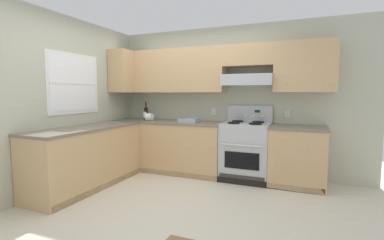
{
  "coord_description": "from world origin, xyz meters",
  "views": [
    {
      "loc": [
        1.75,
        -3.17,
        1.4
      ],
      "look_at": [
        0.15,
        0.7,
        1.0
      ],
      "focal_mm": 25.94,
      "sensor_mm": 36.0,
      "label": 1
    }
  ],
  "objects_px": {
    "stove": "(246,151)",
    "bowl": "(189,121)",
    "paper_towel_roll": "(149,117)",
    "wine_bottle": "(146,113)"
  },
  "relations": [
    {
      "from": "stove",
      "to": "bowl",
      "type": "bearing_deg",
      "value": -175.24
    },
    {
      "from": "bowl",
      "to": "paper_towel_roll",
      "type": "xyz_separation_m",
      "value": [
        -0.78,
        -0.01,
        0.04
      ]
    },
    {
      "from": "stove",
      "to": "bowl",
      "type": "distance_m",
      "value": 1.07
    },
    {
      "from": "bowl",
      "to": "paper_towel_roll",
      "type": "height_order",
      "value": "paper_towel_roll"
    },
    {
      "from": "wine_bottle",
      "to": "paper_towel_roll",
      "type": "xyz_separation_m",
      "value": [
        0.14,
        -0.12,
        -0.07
      ]
    },
    {
      "from": "wine_bottle",
      "to": "paper_towel_roll",
      "type": "relative_size",
      "value": 2.58
    },
    {
      "from": "wine_bottle",
      "to": "stove",
      "type": "bearing_deg",
      "value": -0.77
    },
    {
      "from": "paper_towel_roll",
      "to": "wine_bottle",
      "type": "bearing_deg",
      "value": 140.0
    },
    {
      "from": "bowl",
      "to": "wine_bottle",
      "type": "bearing_deg",
      "value": 173.48
    },
    {
      "from": "stove",
      "to": "paper_towel_roll",
      "type": "relative_size",
      "value": 9.03
    }
  ]
}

